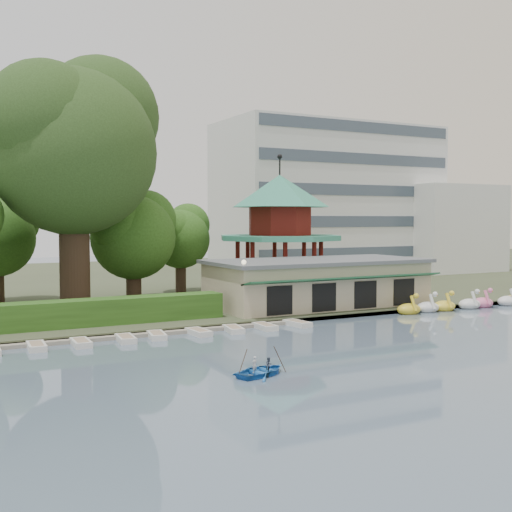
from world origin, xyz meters
TOP-DOWN VIEW (x-y plane):
  - ground_plane at (0.00, 0.00)m, footprint 220.00×220.00m
  - shore at (0.00, 52.00)m, footprint 220.00×70.00m
  - embankment at (0.00, 17.30)m, footprint 220.00×0.60m
  - dock at (-12.00, 17.20)m, footprint 34.00×1.60m
  - boathouse at (10.00, 21.97)m, footprint 18.60×9.39m
  - pavilion at (12.00, 32.00)m, footprint 12.40×12.40m
  - office_building at (32.67, 49.00)m, footprint 38.00×18.00m
  - hedge at (-15.00, 20.50)m, footprint 30.00×2.00m
  - lamp_post at (1.50, 19.00)m, footprint 0.36×0.36m
  - big_tree at (-8.82, 28.21)m, footprint 14.42×13.44m
  - small_trees at (-13.17, 31.34)m, footprint 39.56×16.77m
  - swan_boats at (22.72, 16.58)m, footprint 16.37×2.01m
  - moored_rowboats at (-11.36, 15.73)m, footprint 32.65×2.73m
  - rowboat_with_passengers at (-5.00, 4.03)m, footprint 4.96×4.24m

SIDE VIEW (x-z plane):
  - ground_plane at x=0.00m, z-range 0.00..0.00m
  - dock at x=-12.00m, z-range 0.00..0.24m
  - embankment at x=0.00m, z-range 0.00..0.30m
  - moored_rowboats at x=-11.36m, z-range 0.00..0.36m
  - shore at x=0.00m, z-range 0.00..0.40m
  - swan_boats at x=22.72m, z-range -0.56..1.35m
  - rowboat_with_passengers at x=-5.00m, z-range -0.57..1.44m
  - hedge at x=-15.00m, z-range 0.40..2.20m
  - boathouse at x=10.00m, z-range 0.42..4.32m
  - lamp_post at x=1.50m, z-range 1.20..5.48m
  - small_trees at x=-13.17m, z-range 1.30..11.32m
  - pavilion at x=12.00m, z-range 0.73..14.23m
  - office_building at x=32.67m, z-range -0.27..19.73m
  - big_tree at x=-8.82m, z-range 3.66..24.39m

